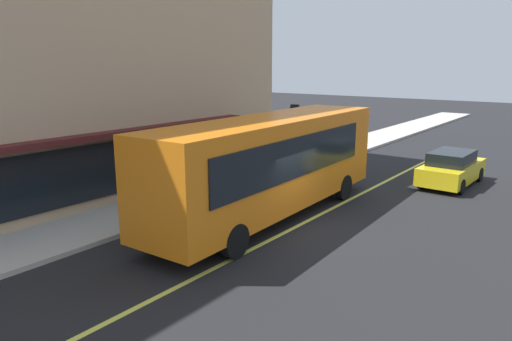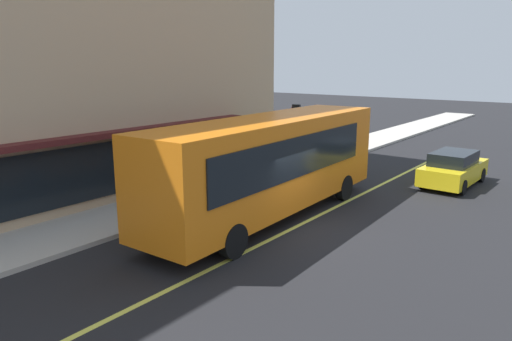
# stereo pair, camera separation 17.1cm
# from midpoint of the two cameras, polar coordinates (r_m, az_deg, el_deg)

# --- Properties ---
(ground) EXTENTS (120.00, 120.00, 0.00)m
(ground) POSITION_cam_midpoint_polar(r_m,az_deg,el_deg) (15.63, 4.94, -6.94)
(ground) COLOR black
(sidewalk) EXTENTS (80.00, 2.89, 0.15)m
(sidewalk) POSITION_cam_midpoint_polar(r_m,az_deg,el_deg) (18.80, -8.64, -3.36)
(sidewalk) COLOR #B2ADA3
(sidewalk) RESTS_ON ground
(lane_centre_stripe) EXTENTS (36.00, 0.16, 0.01)m
(lane_centre_stripe) POSITION_cam_midpoint_polar(r_m,az_deg,el_deg) (15.62, 4.94, -6.93)
(lane_centre_stripe) COLOR #D8D14C
(lane_centre_stripe) RESTS_ON ground
(bus) EXTENTS (11.20, 2.89, 3.50)m
(bus) POSITION_cam_midpoint_polar(r_m,az_deg,el_deg) (16.12, 2.19, 1.05)
(bus) COLOR orange
(bus) RESTS_ON ground
(traffic_light) EXTENTS (0.30, 0.52, 3.20)m
(traffic_light) POSITION_cam_midpoint_polar(r_m,az_deg,el_deg) (23.06, 5.16, 5.97)
(traffic_light) COLOR #2D2D33
(traffic_light) RESTS_ON sidewalk
(car_yellow) EXTENTS (4.36, 1.97, 1.52)m
(car_yellow) POSITION_cam_midpoint_polar(r_m,az_deg,el_deg) (22.51, 23.03, 0.19)
(car_yellow) COLOR yellow
(car_yellow) RESTS_ON ground
(pedestrian_by_curb) EXTENTS (0.34, 0.34, 1.61)m
(pedestrian_by_curb) POSITION_cam_midpoint_polar(r_m,az_deg,el_deg) (20.88, -6.01, 1.26)
(pedestrian_by_curb) COLOR black
(pedestrian_by_curb) RESTS_ON sidewalk
(pedestrian_at_corner) EXTENTS (0.34, 0.34, 1.73)m
(pedestrian_at_corner) POSITION_cam_midpoint_polar(r_m,az_deg,el_deg) (17.39, -8.19, -0.88)
(pedestrian_at_corner) COLOR black
(pedestrian_at_corner) RESTS_ON sidewalk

